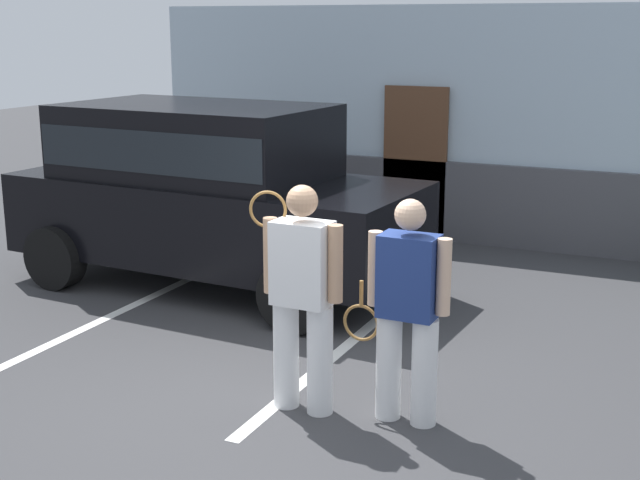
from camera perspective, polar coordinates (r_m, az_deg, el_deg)
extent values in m
plane|color=#38383A|center=(7.01, -2.82, -10.69)|extent=(40.00, 40.00, 0.00)
cube|color=silver|center=(9.47, -12.38, -4.32)|extent=(0.12, 4.40, 0.01)
cube|color=silver|center=(8.26, 1.96, -6.72)|extent=(0.12, 4.40, 0.01)
cube|color=silver|center=(12.03, 10.31, 7.36)|extent=(9.57, 0.30, 3.17)
cube|color=#4C4C51|center=(12.00, 9.86, 2.35)|extent=(8.04, 0.10, 1.10)
cube|color=brown|center=(12.12, 6.21, 4.99)|extent=(0.90, 0.06, 2.10)
cube|color=black|center=(9.91, -6.79, 1.50)|extent=(4.70, 2.16, 0.90)
cube|color=black|center=(9.90, -8.13, 6.45)|extent=(3.00, 1.92, 0.80)
cube|color=black|center=(9.91, -8.13, 6.33)|extent=(2.94, 1.94, 0.44)
cylinder|color=black|center=(10.07, 3.66, -0.80)|extent=(0.73, 0.30, 0.72)
cylinder|color=black|center=(8.44, -1.68, -3.70)|extent=(0.73, 0.30, 0.72)
cylinder|color=black|center=(11.65, -10.37, 1.03)|extent=(0.73, 0.30, 0.72)
cylinder|color=black|center=(10.27, -16.90, -1.09)|extent=(0.73, 0.30, 0.72)
cylinder|color=white|center=(6.70, -0.01, -7.85)|extent=(0.20, 0.20, 0.86)
cylinder|color=white|center=(6.83, -2.22, -7.44)|extent=(0.20, 0.20, 0.86)
cube|color=white|center=(6.53, -1.16, -1.51)|extent=(0.45, 0.29, 0.64)
sphere|color=tan|center=(6.42, -1.18, 2.57)|extent=(0.24, 0.24, 0.24)
cylinder|color=tan|center=(6.40, 1.02, -1.57)|extent=(0.11, 0.11, 0.58)
cylinder|color=tan|center=(6.65, -3.25, -1.00)|extent=(0.11, 0.11, 0.58)
torus|color=olive|center=(6.63, -3.42, 2.00)|extent=(0.29, 0.10, 0.29)
cylinder|color=olive|center=(6.69, -3.39, 0.03)|extent=(0.03, 0.03, 0.20)
cylinder|color=white|center=(6.57, 6.83, -8.56)|extent=(0.19, 0.19, 0.83)
cylinder|color=white|center=(6.66, 4.51, -8.19)|extent=(0.19, 0.19, 0.83)
cube|color=navy|center=(6.38, 5.81, -2.36)|extent=(0.43, 0.27, 0.62)
sphere|color=beige|center=(6.26, 5.91, 1.65)|extent=(0.23, 0.23, 0.23)
cylinder|color=beige|center=(6.29, 8.08, -2.41)|extent=(0.11, 0.11, 0.56)
cylinder|color=beige|center=(6.46, 3.61, -1.86)|extent=(0.11, 0.11, 0.56)
torus|color=olive|center=(6.69, 2.70, -5.42)|extent=(0.37, 0.03, 0.37)
cylinder|color=olive|center=(6.61, 2.72, -3.50)|extent=(0.03, 0.03, 0.20)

